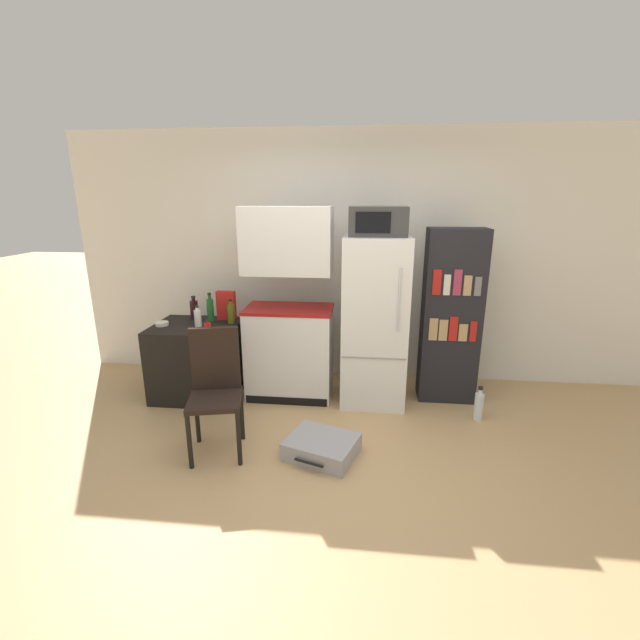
{
  "coord_description": "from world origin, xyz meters",
  "views": [
    {
      "loc": [
        0.22,
        -2.66,
        1.98
      ],
      "look_at": [
        -0.15,
        0.85,
        0.96
      ],
      "focal_mm": 24.0,
      "sensor_mm": 36.0,
      "label": 1
    }
  ],
  "objects_px": {
    "microwave": "(378,221)",
    "bottle_wine_dark": "(194,309)",
    "chair": "(215,381)",
    "bottle_olive_oil": "(231,313)",
    "bottle_green_tall": "(210,309)",
    "bookshelf": "(451,317)",
    "refrigerator": "(374,322)",
    "kitchen_hutch": "(289,313)",
    "suitcase_large_flat": "(322,447)",
    "bottle_milk_white": "(198,318)",
    "bottle_ketchup_red": "(208,329)",
    "bowl": "(162,324)",
    "cereal_box": "(226,305)",
    "side_table": "(198,360)",
    "water_bottle_front": "(479,406)"
  },
  "relations": [
    {
      "from": "microwave",
      "to": "bottle_wine_dark",
      "type": "xyz_separation_m",
      "value": [
        -1.86,
        0.16,
        -0.91
      ]
    },
    {
      "from": "microwave",
      "to": "chair",
      "type": "distance_m",
      "value": 1.98
    },
    {
      "from": "bottle_olive_oil",
      "to": "bottle_green_tall",
      "type": "xyz_separation_m",
      "value": [
        -0.23,
        0.05,
        0.02
      ]
    },
    {
      "from": "bookshelf",
      "to": "bottle_wine_dark",
      "type": "bearing_deg",
      "value": 179.35
    },
    {
      "from": "refrigerator",
      "to": "kitchen_hutch",
      "type": "bearing_deg",
      "value": 177.65
    },
    {
      "from": "chair",
      "to": "suitcase_large_flat",
      "type": "xyz_separation_m",
      "value": [
        0.85,
        -0.04,
        -0.51
      ]
    },
    {
      "from": "bottle_milk_white",
      "to": "bottle_olive_oil",
      "type": "xyz_separation_m",
      "value": [
        0.29,
        0.14,
        0.02
      ]
    },
    {
      "from": "refrigerator",
      "to": "bottle_wine_dark",
      "type": "height_order",
      "value": "refrigerator"
    },
    {
      "from": "bottle_ketchup_red",
      "to": "bowl",
      "type": "distance_m",
      "value": 0.61
    },
    {
      "from": "bottle_milk_white",
      "to": "suitcase_large_flat",
      "type": "distance_m",
      "value": 1.78
    },
    {
      "from": "refrigerator",
      "to": "bottle_ketchup_red",
      "type": "height_order",
      "value": "refrigerator"
    },
    {
      "from": "bottle_olive_oil",
      "to": "cereal_box",
      "type": "xyz_separation_m",
      "value": [
        -0.08,
        0.12,
        0.05
      ]
    },
    {
      "from": "bowl",
      "to": "side_table",
      "type": "bearing_deg",
      "value": 9.67
    },
    {
      "from": "bottle_green_tall",
      "to": "water_bottle_front",
      "type": "height_order",
      "value": "bottle_green_tall"
    },
    {
      "from": "bottle_green_tall",
      "to": "kitchen_hutch",
      "type": "bearing_deg",
      "value": -3.96
    },
    {
      "from": "refrigerator",
      "to": "bowl",
      "type": "height_order",
      "value": "refrigerator"
    },
    {
      "from": "microwave",
      "to": "bottle_olive_oil",
      "type": "bearing_deg",
      "value": 178.39
    },
    {
      "from": "bookshelf",
      "to": "bottle_ketchup_red",
      "type": "xyz_separation_m",
      "value": [
        -2.27,
        -0.48,
        -0.04
      ]
    },
    {
      "from": "side_table",
      "to": "water_bottle_front",
      "type": "xyz_separation_m",
      "value": [
        2.74,
        -0.24,
        -0.24
      ]
    },
    {
      "from": "microwave",
      "to": "bottle_wine_dark",
      "type": "bearing_deg",
      "value": 175.02
    },
    {
      "from": "refrigerator",
      "to": "bottle_olive_oil",
      "type": "height_order",
      "value": "refrigerator"
    },
    {
      "from": "refrigerator",
      "to": "water_bottle_front",
      "type": "bearing_deg",
      "value": -17.38
    },
    {
      "from": "microwave",
      "to": "cereal_box",
      "type": "bearing_deg",
      "value": 173.86
    },
    {
      "from": "refrigerator",
      "to": "chair",
      "type": "bearing_deg",
      "value": -141.79
    },
    {
      "from": "bottle_ketchup_red",
      "to": "bottle_olive_oil",
      "type": "bearing_deg",
      "value": 75.7
    },
    {
      "from": "microwave",
      "to": "bottle_olive_oil",
      "type": "distance_m",
      "value": 1.7
    },
    {
      "from": "side_table",
      "to": "bottle_milk_white",
      "type": "bearing_deg",
      "value": -40.14
    },
    {
      "from": "kitchen_hutch",
      "to": "bowl",
      "type": "distance_m",
      "value": 1.26
    },
    {
      "from": "microwave",
      "to": "bowl",
      "type": "xyz_separation_m",
      "value": [
        -2.09,
        -0.11,
        -1.0
      ]
    },
    {
      "from": "microwave",
      "to": "bottle_olive_oil",
      "type": "height_order",
      "value": "microwave"
    },
    {
      "from": "bottle_ketchup_red",
      "to": "water_bottle_front",
      "type": "bearing_deg",
      "value": 1.06
    },
    {
      "from": "bottle_wine_dark",
      "to": "refrigerator",
      "type": "bearing_deg",
      "value": -4.94
    },
    {
      "from": "bowl",
      "to": "cereal_box",
      "type": "xyz_separation_m",
      "value": [
        0.58,
        0.28,
        0.13
      ]
    },
    {
      "from": "bookshelf",
      "to": "bottle_ketchup_red",
      "type": "bearing_deg",
      "value": -168.04
    },
    {
      "from": "kitchen_hutch",
      "to": "side_table",
      "type": "bearing_deg",
      "value": -174.19
    },
    {
      "from": "bottle_milk_white",
      "to": "chair",
      "type": "bearing_deg",
      "value": -61.9
    },
    {
      "from": "bottle_wine_dark",
      "to": "bottle_milk_white",
      "type": "bearing_deg",
      "value": -61.73
    },
    {
      "from": "bowl",
      "to": "cereal_box",
      "type": "relative_size",
      "value": 0.42
    },
    {
      "from": "bottle_olive_oil",
      "to": "chair",
      "type": "distance_m",
      "value": 1.07
    },
    {
      "from": "bottle_milk_white",
      "to": "bottle_green_tall",
      "type": "xyz_separation_m",
      "value": [
        0.06,
        0.2,
        0.04
      ]
    },
    {
      "from": "water_bottle_front",
      "to": "bottle_wine_dark",
      "type": "bearing_deg",
      "value": 170.69
    },
    {
      "from": "side_table",
      "to": "kitchen_hutch",
      "type": "relative_size",
      "value": 0.44
    },
    {
      "from": "microwave",
      "to": "bottle_green_tall",
      "type": "bearing_deg",
      "value": 176.8
    },
    {
      "from": "bottle_olive_oil",
      "to": "bottle_ketchup_red",
      "type": "xyz_separation_m",
      "value": [
        -0.1,
        -0.39,
        -0.04
      ]
    },
    {
      "from": "side_table",
      "to": "bottle_olive_oil",
      "type": "xyz_separation_m",
      "value": [
        0.34,
        0.1,
        0.48
      ]
    },
    {
      "from": "microwave",
      "to": "water_bottle_front",
      "type": "relative_size",
      "value": 1.6
    },
    {
      "from": "kitchen_hutch",
      "to": "bookshelf",
      "type": "height_order",
      "value": "kitchen_hutch"
    },
    {
      "from": "microwave",
      "to": "chair",
      "type": "height_order",
      "value": "microwave"
    },
    {
      "from": "microwave",
      "to": "water_bottle_front",
      "type": "xyz_separation_m",
      "value": [
        0.97,
        -0.3,
        -1.63
      ]
    },
    {
      "from": "refrigerator",
      "to": "suitcase_large_flat",
      "type": "height_order",
      "value": "refrigerator"
    }
  ]
}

